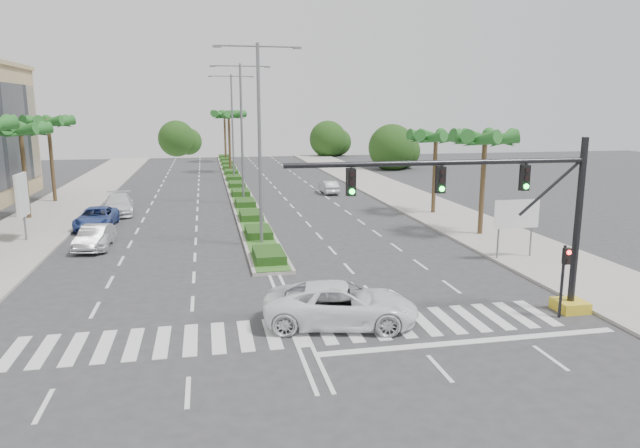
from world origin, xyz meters
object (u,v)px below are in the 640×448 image
(car_parked_a, at_px, (96,237))
(car_parked_c, at_px, (96,218))
(car_right, at_px, (329,187))
(car_parked_b, at_px, (95,237))
(car_crossing, at_px, (341,304))
(car_parked_d, at_px, (118,204))

(car_parked_a, relative_size, car_parked_c, 0.79)
(car_right, bearing_deg, car_parked_b, 44.78)
(car_parked_b, distance_m, car_crossing, 18.93)
(car_parked_b, bearing_deg, car_parked_c, 105.55)
(car_parked_b, xyz_separation_m, car_parked_c, (-0.97, 6.29, 0.03))
(car_right, bearing_deg, car_crossing, 77.20)
(car_parked_d, distance_m, car_right, 20.32)
(car_parked_d, bearing_deg, car_parked_b, -95.21)
(car_parked_c, height_order, car_parked_d, car_parked_d)
(car_parked_b, xyz_separation_m, car_crossing, (11.65, -14.92, 0.13))
(car_parked_d, height_order, car_crossing, car_crossing)
(car_parked_b, relative_size, car_parked_d, 0.78)
(car_parked_a, height_order, car_crossing, car_crossing)
(car_parked_d, bearing_deg, car_right, 15.82)
(car_parked_a, height_order, car_parked_b, car_parked_a)
(car_parked_a, distance_m, car_parked_d, 11.59)
(car_parked_c, distance_m, car_right, 23.53)
(car_crossing, bearing_deg, car_parked_d, 36.01)
(car_parked_b, height_order, car_right, car_parked_b)
(car_parked_a, xyz_separation_m, car_parked_b, (-0.04, -0.11, -0.01))
(car_parked_c, bearing_deg, car_parked_a, -79.69)
(car_parked_c, xyz_separation_m, car_crossing, (12.61, -21.21, 0.10))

